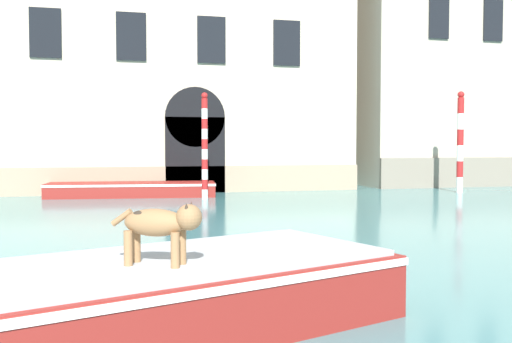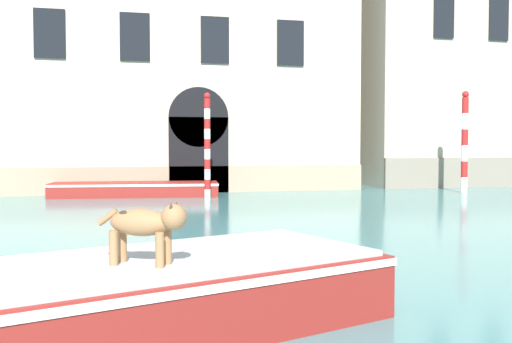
# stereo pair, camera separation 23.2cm
# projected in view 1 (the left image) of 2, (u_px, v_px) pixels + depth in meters

# --- Properties ---
(palazzo_left) EXTENTS (14.96, 6.13, 12.52)m
(palazzo_left) POSITION_uv_depth(u_px,v_px,m) (164.00, 40.00, 25.28)
(palazzo_left) COLOR beige
(palazzo_left) RESTS_ON ground_plane
(boat_foreground) EXTENTS (7.09, 4.25, 0.73)m
(boat_foreground) POSITION_uv_depth(u_px,v_px,m) (66.00, 307.00, 5.49)
(boat_foreground) COLOR maroon
(boat_foreground) RESTS_ON ground_plane
(dog_on_deck) EXTENTS (0.84, 0.54, 0.61)m
(dog_on_deck) POSITION_uv_depth(u_px,v_px,m) (162.00, 224.00, 5.68)
(dog_on_deck) COLOR #997047
(dog_on_deck) RESTS_ON boat_foreground
(boat_moored_near_palazzo) EXTENTS (6.01, 2.24, 0.50)m
(boat_moored_near_palazzo) POSITION_uv_depth(u_px,v_px,m) (132.00, 189.00, 21.19)
(boat_moored_near_palazzo) COLOR maroon
(boat_moored_near_palazzo) RESTS_ON ground_plane
(mooring_pole_0) EXTENTS (0.21, 0.21, 3.58)m
(mooring_pole_0) POSITION_uv_depth(u_px,v_px,m) (205.00, 146.00, 20.03)
(mooring_pole_0) COLOR white
(mooring_pole_0) RESTS_ON ground_plane
(mooring_pole_2) EXTENTS (0.25, 0.25, 3.86)m
(mooring_pole_2) POSITION_uv_depth(u_px,v_px,m) (460.00, 142.00, 22.71)
(mooring_pole_2) COLOR white
(mooring_pole_2) RESTS_ON ground_plane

